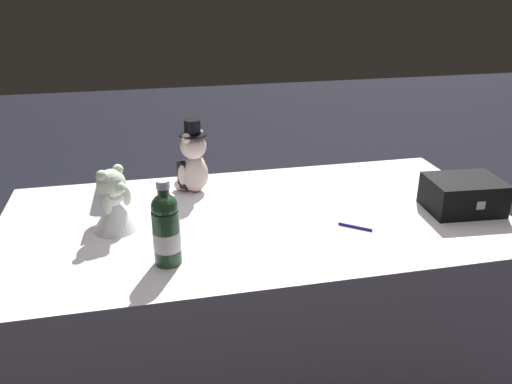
% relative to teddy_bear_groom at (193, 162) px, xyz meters
% --- Properties ---
extents(ground_plane, '(12.00, 12.00, 0.00)m').
position_rel_teddy_bear_groom_xyz_m(ground_plane, '(0.20, -0.30, -0.89)').
color(ground_plane, black).
extents(reception_table, '(1.85, 0.94, 0.76)m').
position_rel_teddy_bear_groom_xyz_m(reception_table, '(0.20, -0.30, -0.51)').
color(reception_table, white).
rests_on(reception_table, ground_plane).
extents(teddy_bear_groom, '(0.14, 0.14, 0.30)m').
position_rel_teddy_bear_groom_xyz_m(teddy_bear_groom, '(0.00, 0.00, 0.00)').
color(teddy_bear_groom, beige).
rests_on(teddy_bear_groom, reception_table).
extents(teddy_bear_bride, '(0.20, 0.21, 0.23)m').
position_rel_teddy_bear_groom_xyz_m(teddy_bear_bride, '(-0.31, -0.27, -0.02)').
color(teddy_bear_bride, white).
rests_on(teddy_bear_bride, reception_table).
extents(champagne_bottle, '(0.09, 0.09, 0.28)m').
position_rel_teddy_bear_groom_xyz_m(champagne_bottle, '(-0.14, -0.55, -0.01)').
color(champagne_bottle, '#234527').
rests_on(champagne_bottle, reception_table).
extents(signing_pen, '(0.11, 0.09, 0.01)m').
position_rel_teddy_bear_groom_xyz_m(signing_pen, '(0.52, -0.46, -0.12)').
color(signing_pen, navy).
rests_on(signing_pen, reception_table).
extents(gift_case_black, '(0.28, 0.22, 0.12)m').
position_rel_teddy_bear_groom_xyz_m(gift_case_black, '(0.97, -0.40, -0.06)').
color(gift_case_black, black).
rests_on(gift_case_black, reception_table).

